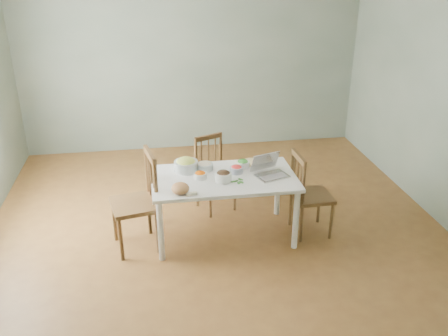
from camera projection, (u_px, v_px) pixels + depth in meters
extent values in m
cube|color=brown|center=(217.00, 228.00, 5.37)|extent=(5.00, 5.00, 0.00)
cube|color=gray|center=(192.00, 60.00, 7.06)|extent=(5.00, 0.00, 2.70)
cube|color=gray|center=(283.00, 254.00, 2.56)|extent=(5.00, 0.00, 2.70)
cube|color=gray|center=(447.00, 100.00, 5.16)|extent=(0.00, 5.00, 2.70)
ellipsoid|color=#A87547|center=(180.00, 188.00, 4.59)|extent=(0.22, 0.22, 0.11)
cube|color=beige|center=(192.00, 194.00, 4.58)|extent=(0.11, 0.05, 0.03)
cylinder|color=beige|center=(251.00, 162.00, 5.27)|extent=(0.24, 0.24, 0.02)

